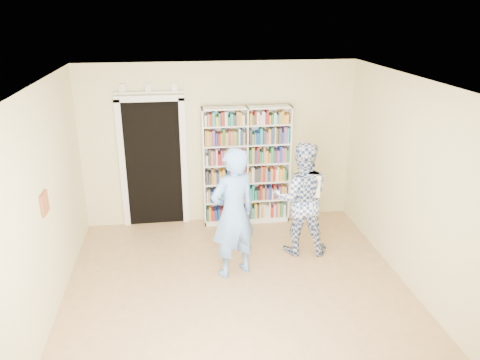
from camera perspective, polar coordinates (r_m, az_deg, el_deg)
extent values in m
plane|color=#A0764D|center=(6.10, 0.11, -14.59)|extent=(5.00, 5.00, 0.00)
plane|color=white|center=(5.06, 0.13, 11.30)|extent=(5.00, 5.00, 0.00)
plane|color=beige|center=(7.78, -2.50, 4.36)|extent=(4.50, 0.00, 4.50)
plane|color=beige|center=(5.61, -23.32, -3.91)|extent=(0.00, 5.00, 5.00)
plane|color=beige|center=(6.15, 21.34, -1.52)|extent=(0.00, 5.00, 5.00)
cube|color=white|center=(7.79, 0.80, 1.69)|extent=(1.46, 0.27, 2.00)
cube|color=white|center=(7.79, 0.80, 1.69)|extent=(0.02, 0.27, 2.00)
cube|color=black|center=(7.84, -10.49, 1.84)|extent=(0.90, 0.03, 2.10)
cube|color=silver|center=(7.86, -14.13, 1.62)|extent=(0.10, 0.06, 2.20)
cube|color=silver|center=(7.81, -6.83, 1.98)|extent=(0.10, 0.06, 2.20)
cube|color=silver|center=(7.55, -11.03, 9.74)|extent=(1.10, 0.06, 0.10)
cube|color=silver|center=(7.52, -11.08, 10.47)|extent=(1.10, 0.08, 0.02)
cube|color=maroon|center=(5.76, -22.73, -2.65)|extent=(0.03, 0.25, 0.25)
imported|color=#6595E1|center=(6.24, -0.81, -4.10)|extent=(0.78, 0.67, 1.82)
imported|color=navy|center=(6.91, 7.46, -2.26)|extent=(0.93, 0.78, 1.71)
cube|color=white|center=(6.67, 8.80, -0.86)|extent=(0.23, 0.01, 0.33)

